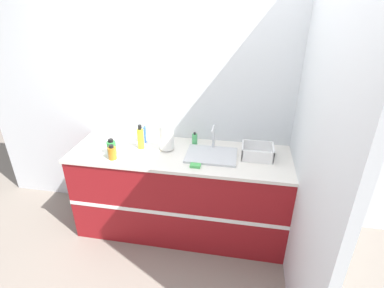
% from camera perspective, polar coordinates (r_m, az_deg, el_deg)
% --- Properties ---
extents(ground_plane, '(12.00, 12.00, 0.00)m').
position_cam_1_polar(ground_plane, '(3.13, -3.29, -19.42)').
color(ground_plane, slate).
extents(wall_back, '(4.47, 0.06, 2.60)m').
position_cam_1_polar(wall_back, '(3.00, -0.90, 8.18)').
color(wall_back, silver).
rests_on(wall_back, ground_plane).
extents(wall_right, '(0.06, 2.66, 2.60)m').
position_cam_1_polar(wall_right, '(2.66, 20.64, 3.90)').
color(wall_right, silver).
rests_on(wall_right, ground_plane).
extents(counter_cabinet, '(2.09, 0.69, 0.91)m').
position_cam_1_polar(counter_cabinet, '(3.08, -2.09, -9.13)').
color(counter_cabinet, maroon).
rests_on(counter_cabinet, ground_plane).
extents(sink, '(0.47, 0.35, 0.25)m').
position_cam_1_polar(sink, '(2.78, 3.72, -1.90)').
color(sink, silver).
rests_on(sink, counter_cabinet).
extents(paper_towel_roll, '(0.14, 0.14, 0.25)m').
position_cam_1_polar(paper_towel_roll, '(2.85, -4.87, 1.31)').
color(paper_towel_roll, '#4C4C51').
rests_on(paper_towel_roll, counter_cabinet).
extents(dish_rack, '(0.29, 0.24, 0.11)m').
position_cam_1_polar(dish_rack, '(2.81, 12.33, -1.70)').
color(dish_rack, white).
rests_on(dish_rack, counter_cabinet).
extents(bottle_blue, '(0.07, 0.07, 0.20)m').
position_cam_1_polar(bottle_blue, '(3.04, -9.37, 1.92)').
color(bottle_blue, '#2D56B7').
rests_on(bottle_blue, counter_cabinet).
extents(bottle_amber, '(0.07, 0.07, 0.14)m').
position_cam_1_polar(bottle_amber, '(2.80, -14.98, -1.64)').
color(bottle_amber, '#B26B19').
rests_on(bottle_amber, counter_cabinet).
extents(bottle_green, '(0.09, 0.09, 0.15)m').
position_cam_1_polar(bottle_green, '(2.88, -15.07, -0.65)').
color(bottle_green, '#2D8C3D').
rests_on(bottle_green, counter_cabinet).
extents(bottle_yellow, '(0.06, 0.06, 0.24)m').
position_cam_1_polar(bottle_yellow, '(2.91, -9.76, 1.11)').
color(bottle_yellow, yellow).
rests_on(bottle_yellow, counter_cabinet).
extents(soap_dispenser, '(0.05, 0.05, 0.13)m').
position_cam_1_polar(soap_dispenser, '(2.96, 0.51, 0.91)').
color(soap_dispenser, '#4CB266').
rests_on(soap_dispenser, counter_cabinet).
extents(sponge, '(0.09, 0.06, 0.02)m').
position_cam_1_polar(sponge, '(2.60, 0.64, -4.13)').
color(sponge, '#4CB259').
rests_on(sponge, counter_cabinet).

